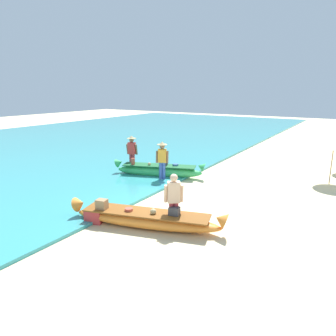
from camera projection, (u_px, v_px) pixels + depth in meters
ground_plane at (166, 210)px, 10.53m from camera, size 80.00×80.00×0.00m
sea at (76, 142)px, 23.90m from camera, size 24.00×56.00×0.10m
boat_orange_foreground at (146, 218)px, 9.20m from camera, size 4.73×1.96×0.77m
boat_green_midground at (159, 170)px, 14.46m from camera, size 4.17×2.01×0.86m
person_vendor_hatted at (162, 158)px, 13.64m from camera, size 0.58×0.45×1.77m
person_tourist_customer at (174, 198)px, 8.94m from camera, size 0.56×0.49×1.65m
person_vendor_assistant at (132, 151)px, 15.26m from camera, size 0.58×0.44×1.78m
parasol_row_0 at (334, 144)px, 13.08m from camera, size 1.60×1.60×1.91m
cooler_box at (94, 216)px, 9.53m from camera, size 0.61×0.55×0.41m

